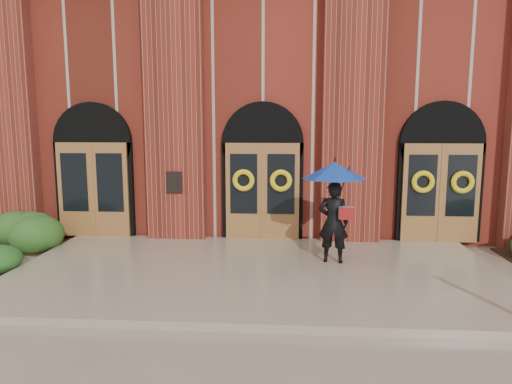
{
  "coord_description": "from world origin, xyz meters",
  "views": [
    {
      "loc": [
        0.64,
        -8.94,
        3.11
      ],
      "look_at": [
        -0.05,
        1.0,
        1.64
      ],
      "focal_mm": 32.0,
      "sensor_mm": 36.0,
      "label": 1
    }
  ],
  "objects": [
    {
      "name": "hedge_wall_left",
      "position": [
        -5.83,
        1.97,
        0.43
      ],
      "size": [
        3.33,
        1.33,
        0.85
      ],
      "primitive_type": "ellipsoid",
      "color": "#27501A",
      "rests_on": "ground"
    },
    {
      "name": "landing",
      "position": [
        0.0,
        0.15,
        0.07
      ],
      "size": [
        10.0,
        5.3,
        0.15
      ],
      "primitive_type": "cube",
      "color": "gray",
      "rests_on": "ground"
    },
    {
      "name": "man_with_umbrella",
      "position": [
        1.64,
        0.76,
        1.67
      ],
      "size": [
        1.58,
        1.58,
        2.18
      ],
      "rotation": [
        0.0,
        0.0,
        2.97
      ],
      "color": "black",
      "rests_on": "landing"
    },
    {
      "name": "ground",
      "position": [
        0.0,
        0.0,
        0.0
      ],
      "size": [
        90.0,
        90.0,
        0.0
      ],
      "primitive_type": "plane",
      "color": "gray",
      "rests_on": "ground"
    },
    {
      "name": "church_building",
      "position": [
        0.0,
        8.78,
        3.5
      ],
      "size": [
        16.2,
        12.53,
        7.0
      ],
      "color": "maroon",
      "rests_on": "ground"
    }
  ]
}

